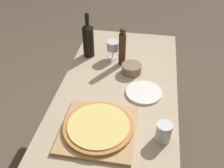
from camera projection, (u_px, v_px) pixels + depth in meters
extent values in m
plane|color=brown|center=(116.00, 165.00, 2.07)|extent=(12.00, 12.00, 0.00)
cube|color=tan|center=(117.00, 92.00, 1.60)|extent=(0.72, 1.51, 0.03)
cylinder|color=brown|center=(96.00, 73.00, 2.42)|extent=(0.06, 0.06, 0.74)
cylinder|color=brown|center=(162.00, 79.00, 2.34)|extent=(0.06, 0.06, 0.74)
cube|color=tan|center=(99.00, 129.00, 1.33)|extent=(0.38, 0.38, 0.02)
cylinder|color=#BC7A3D|center=(98.00, 127.00, 1.32)|extent=(0.36, 0.36, 0.02)
cylinder|color=#E0C66B|center=(98.00, 125.00, 1.32)|extent=(0.32, 0.32, 0.01)
cylinder|color=black|center=(88.00, 42.00, 1.83)|extent=(0.08, 0.08, 0.22)
cone|color=black|center=(87.00, 26.00, 1.76)|extent=(0.08, 0.08, 0.04)
cylinder|color=black|center=(87.00, 18.00, 1.72)|extent=(0.03, 0.03, 0.07)
cylinder|color=#4C2819|center=(122.00, 49.00, 1.75)|extent=(0.05, 0.05, 0.23)
sphere|color=#4C2819|center=(123.00, 31.00, 1.66)|extent=(0.04, 0.04, 0.04)
cylinder|color=silver|center=(113.00, 58.00, 1.87)|extent=(0.06, 0.06, 0.00)
cylinder|color=silver|center=(113.00, 53.00, 1.85)|extent=(0.01, 0.01, 0.06)
cylinder|color=silver|center=(113.00, 46.00, 1.81)|extent=(0.09, 0.09, 0.06)
cylinder|color=#84664C|center=(131.00, 69.00, 1.72)|extent=(0.13, 0.13, 0.06)
cylinder|color=silver|center=(164.00, 132.00, 1.27)|extent=(0.08, 0.08, 0.10)
cylinder|color=white|center=(144.00, 93.00, 1.56)|extent=(0.21, 0.21, 0.01)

